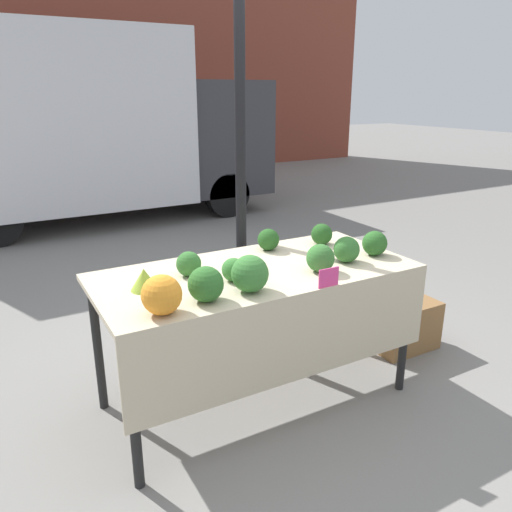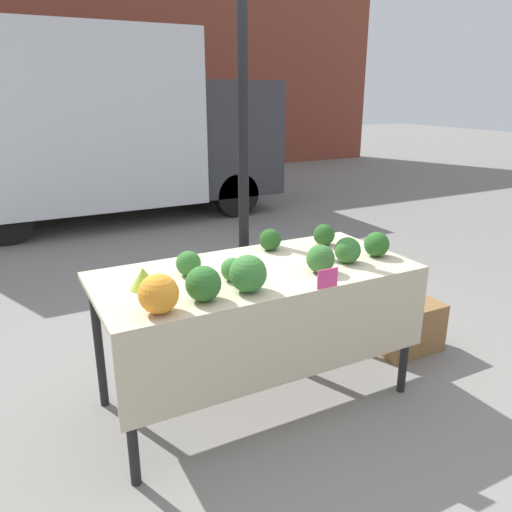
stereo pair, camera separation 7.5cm
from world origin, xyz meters
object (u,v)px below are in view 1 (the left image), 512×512
at_px(parked_truck, 88,123).
at_px(price_sign, 329,277).
at_px(orange_cauliflower, 162,295).
at_px(produce_crate, 405,326).

relative_size(parked_truck, price_sign, 37.78).
xyz_separation_m(orange_cauliflower, price_sign, (0.85, -0.10, -0.04)).
bearing_deg(parked_truck, produce_crate, -78.56).
xyz_separation_m(orange_cauliflower, produce_crate, (1.89, 0.32, -0.75)).
relative_size(price_sign, produce_crate, 0.26).
bearing_deg(price_sign, orange_cauliflower, 173.23).
xyz_separation_m(parked_truck, produce_crate, (1.05, -5.17, -1.17)).
relative_size(orange_cauliflower, produce_crate, 0.40).
height_order(parked_truck, price_sign, parked_truck).
bearing_deg(parked_truck, price_sign, -89.99).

